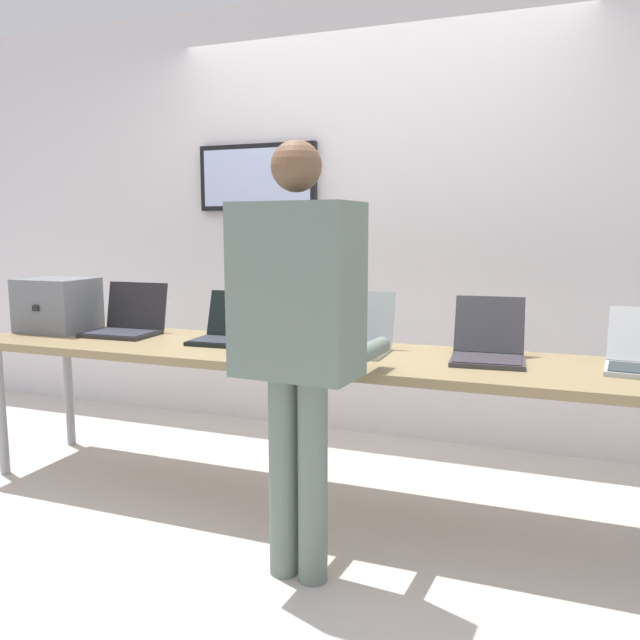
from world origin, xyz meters
TOP-DOWN VIEW (x-y plane):
  - ground at (0.00, 0.00)m, footprint 8.00×8.00m
  - back_wall at (-0.01, 1.13)m, footprint 8.00×0.11m
  - workbench at (0.00, 0.00)m, footprint 3.46×0.70m
  - equipment_box at (-1.49, 0.05)m, footprint 0.38×0.32m
  - laptop_station_0 at (-1.07, 0.10)m, footprint 0.38×0.33m
  - laptop_station_1 at (-0.43, 0.09)m, footprint 0.34×0.33m
  - laptop_station_2 at (0.22, 0.08)m, footprint 0.36×0.33m
  - laptop_station_3 at (0.84, 0.09)m, footprint 0.33×0.40m
  - person at (0.24, -0.62)m, footprint 0.47×0.61m

SIDE VIEW (x-z plane):
  - ground at x=0.00m, z-range -0.04..0.00m
  - workbench at x=0.00m, z-range 0.33..1.07m
  - laptop_station_1 at x=-0.43m, z-range 0.68..0.92m
  - laptop_station_3 at x=0.84m, z-range 0.67..0.93m
  - laptop_station_2 at x=0.22m, z-range 0.67..0.94m
  - laptop_station_0 at x=-1.07m, z-range 0.67..0.94m
  - equipment_box at x=-1.49m, z-range 0.74..1.04m
  - person at x=0.24m, z-range 0.17..1.79m
  - back_wall at x=-0.01m, z-range 0.00..2.73m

